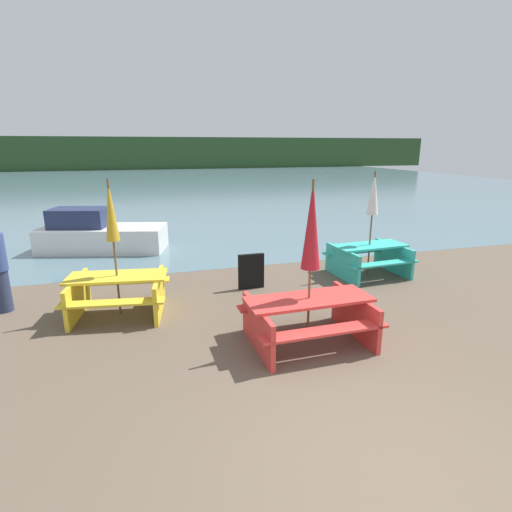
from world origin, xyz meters
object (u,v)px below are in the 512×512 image
Objects in this scene: picnic_table_red at (308,315)px; umbrella_white at (373,195)px; picnic_table_teal at (369,257)px; umbrella_crimson at (312,226)px; umbrella_gold at (111,212)px; signboard at (251,271)px; picnic_table_yellow at (118,291)px; boat at (99,235)px.

picnic_table_red is 0.80× the size of umbrella_white.
picnic_table_teal is 4.02m from umbrella_crimson.
umbrella_gold reaches higher than signboard.
signboard is (-2.86, -0.10, -0.07)m from picnic_table_teal.
umbrella_crimson reaches higher than umbrella_gold.
umbrella_gold reaches higher than umbrella_white.
picnic_table_red is 3.42m from picnic_table_yellow.
picnic_table_red is 0.52× the size of boat.
picnic_table_teal is 7.48m from boat.
umbrella_white is at bearing -19.42° from boat.
picnic_table_yellow is 0.51× the size of boat.
signboard reaches higher than picnic_table_yellow.
umbrella_gold is 5.53m from umbrella_white.
umbrella_crimson is at bearing 86.42° from picnic_table_red.
umbrella_crimson reaches higher than picnic_table_yellow.
umbrella_white is at bearing 63.43° from picnic_table_teal.
picnic_table_red is 3.69m from umbrella_gold.
signboard is at bearing 13.00° from picnic_table_yellow.
signboard is at bearing 93.97° from umbrella_crimson.
umbrella_white reaches higher than signboard.
picnic_table_red is 2.55× the size of signboard.
umbrella_gold is at bearing -172.65° from umbrella_white.
umbrella_white reaches higher than picnic_table_yellow.
umbrella_crimson reaches higher than umbrella_white.
picnic_table_teal is 5.71m from umbrella_gold.
picnic_table_red is 1.02× the size of picnic_table_yellow.
picnic_table_teal is at bearing -19.42° from boat.
umbrella_crimson is at bearing -86.03° from signboard.
picnic_table_teal is at bearing 2.03° from signboard.
picnic_table_red is 1.37m from umbrella_crimson.
umbrella_crimson is (2.81, -1.95, 1.38)m from picnic_table_yellow.
picnic_table_teal is 0.74× the size of umbrella_white.
boat is (-6.18, 4.21, -1.41)m from umbrella_white.
picnic_table_red is 7.71m from boat.
boat is at bearing 98.02° from picnic_table_yellow.
umbrella_crimson is at bearing -48.18° from boat.
signboard is at bearing 13.00° from umbrella_gold.
picnic_table_teal is 1.43m from umbrella_white.
picnic_table_teal is 0.73× the size of umbrella_gold.
umbrella_crimson is (0.00, 0.00, 1.37)m from picnic_table_red.
picnic_table_teal is at bearing 44.76° from picnic_table_red.
umbrella_white is 3.18× the size of signboard.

